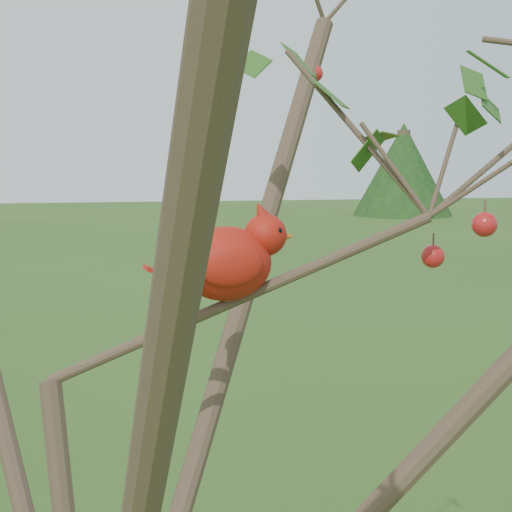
# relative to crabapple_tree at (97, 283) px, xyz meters

# --- Properties ---
(crabapple_tree) EXTENTS (2.35, 2.05, 2.95)m
(crabapple_tree) POSITION_rel_crabapple_tree_xyz_m (0.00, 0.00, 0.00)
(crabapple_tree) COLOR #3C2920
(crabapple_tree) RESTS_ON ground
(cardinal) EXTENTS (0.25, 0.13, 0.17)m
(cardinal) POSITION_rel_crabapple_tree_xyz_m (0.21, 0.10, 0.01)
(cardinal) COLOR #AB1C0E
(cardinal) RESTS_ON ground
(distant_trees) EXTENTS (42.12, 12.47, 3.64)m
(distant_trees) POSITION_rel_crabapple_tree_xyz_m (0.54, 24.36, -0.57)
(distant_trees) COLOR #3C2920
(distant_trees) RESTS_ON ground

